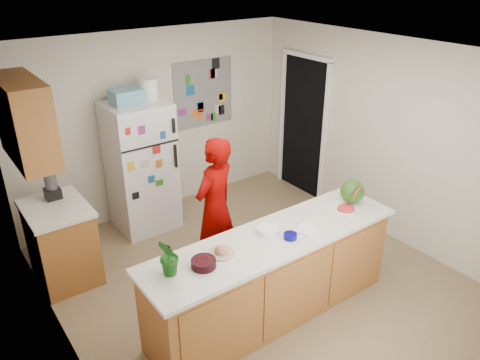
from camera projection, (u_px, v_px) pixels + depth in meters
floor at (257, 282)px, 5.27m from camera, size 4.00×4.50×0.02m
wall_back at (157, 123)px, 6.37m from camera, size 4.00×0.02×2.50m
wall_left at (57, 247)px, 3.66m from camera, size 0.02×4.50×2.50m
wall_right at (387, 140)px, 5.79m from camera, size 0.02×4.50×2.50m
ceiling at (261, 54)px, 4.18m from camera, size 4.00×4.50×0.02m
doorway at (304, 127)px, 6.93m from camera, size 0.03×0.85×2.04m
peninsula_base at (273, 278)px, 4.60m from camera, size 2.60×0.62×0.88m
peninsula_top at (274, 239)px, 4.40m from camera, size 2.68×0.70×0.04m
side_counter_base at (62, 244)px, 5.17m from camera, size 0.60×0.80×0.86m
side_counter_top at (55, 208)px, 4.97m from camera, size 0.64×0.84×0.04m
upper_cabinets at (24, 120)px, 4.43m from camera, size 0.35×1.00×0.80m
refrigerator at (141, 167)px, 6.03m from camera, size 0.75×0.70×1.70m
fridge_top_bin at (126, 97)px, 5.57m from camera, size 0.35×0.28×0.18m
photo_collage at (204, 93)px, 6.62m from camera, size 0.95×0.01×0.95m
person at (215, 207)px, 5.13m from camera, size 0.69×0.57×1.63m
blender_appliance at (51, 183)px, 5.06m from camera, size 0.13×0.13×0.38m
cutting_board at (349, 205)px, 4.94m from camera, size 0.45×0.38×0.01m
watermelon at (352, 192)px, 4.93m from camera, size 0.25×0.25×0.25m
watermelon_slice at (346, 208)px, 4.84m from camera, size 0.17×0.17×0.02m
cherry_bowl at (204, 263)px, 3.96m from camera, size 0.27×0.27×0.07m
white_bowl at (268, 231)px, 4.44m from camera, size 0.21×0.21×0.06m
cobalt_bowl at (290, 236)px, 4.36m from camera, size 0.15×0.15×0.05m
plate at (221, 253)px, 4.14m from camera, size 0.30×0.30×0.02m
paper_towel at (306, 230)px, 4.49m from camera, size 0.22×0.21×0.02m
keys at (353, 214)px, 4.77m from camera, size 0.09×0.05×0.01m
potted_plant at (169, 257)px, 3.78m from camera, size 0.21×0.23×0.36m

